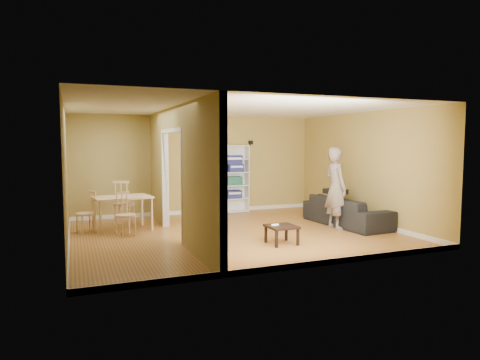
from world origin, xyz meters
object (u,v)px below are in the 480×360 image
Objects in this scene: sofa at (346,207)px; bookshelf at (233,179)px; dining_table at (122,200)px; chair_near at (125,214)px; chair_far at (124,203)px; coffee_table at (282,228)px; person at (336,181)px; chair_left at (86,212)px.

sofa is 1.24× the size of bookshelf.
dining_table is 1.32× the size of chair_near.
bookshelf is 1.55× the size of dining_table.
chair_far is (0.10, 0.58, -0.14)m from dining_table.
dining_table is (-4.86, 1.32, 0.23)m from sofa.
coffee_table is at bearing -42.55° from dining_table.
sofa is at bearing -15.15° from dining_table.
sofa is 0.81m from person.
chair_far is at bearing 66.50° from chair_near.
chair_left is at bearing -175.74° from dining_table.
dining_table is at bearing 71.27° from chair_near.
bookshelf is at bearing 24.53° from dining_table.
chair_near is 1.18m from chair_far.
chair_left is (-0.75, -0.06, -0.22)m from dining_table.
bookshelf is 1.75× the size of chair_far.
dining_table is at bearing 70.79° from sofa.
person is at bearing 112.65° from sofa.
person is 2.40× the size of chair_left.
chair_near is at bearing 109.72° from chair_far.
chair_left is at bearing 73.28° from sofa.
chair_far is at bearing 65.76° from person.
sofa is 4.28× the size of coffee_table.
chair_near is at bearing -147.13° from bookshelf.
chair_near is (-2.64, 1.82, 0.15)m from coffee_table.
dining_table is at bearing 104.89° from chair_far.
chair_near is at bearing -90.33° from dining_table.
sofa is 4.91m from chair_near.
chair_near is at bearing 79.82° from person.
chair_near is (-4.40, 0.95, -0.61)m from person.
bookshelf is at bearing -139.57° from chair_far.
dining_table is (-2.63, 2.42, 0.36)m from coffee_table.
coffee_table is at bearing 118.27° from person.
sofa is at bearing 26.33° from coffee_table.
bookshelf is at bearing 89.13° from chair_left.
chair_far reaches higher than dining_table.
person is 1.79× the size of dining_table.
chair_left is 0.92m from chair_near.
chair_near is at bearing 145.31° from coffee_table.
person is 2.02× the size of chair_far.
chair_left is (-5.15, 1.49, -0.62)m from person.
chair_left reaches higher than sofa.
sofa is 2.53× the size of chair_near.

